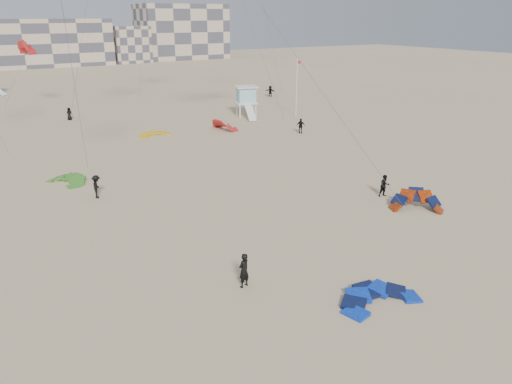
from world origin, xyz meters
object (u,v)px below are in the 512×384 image
kite_ground_orange (416,209)px  kitesurfer_main (244,270)px  lifeguard_tower_near (246,101)px  kite_ground_blue (378,302)px

kite_ground_orange → kitesurfer_main: 15.95m
kitesurfer_main → lifeguard_tower_near: lifeguard_tower_near is taller
kitesurfer_main → lifeguard_tower_near: (22.64, 38.76, 1.08)m
kite_ground_blue → kite_ground_orange: size_ratio=1.12×
kite_ground_blue → lifeguard_tower_near: 46.90m
kitesurfer_main → kite_ground_orange: bearing=172.1°
kite_ground_blue → kitesurfer_main: size_ratio=2.13×
lifeguard_tower_near → kitesurfer_main: bearing=-103.1°
kite_ground_blue → lifeguard_tower_near: size_ratio=0.66×
lifeguard_tower_near → kite_ground_blue: bearing=-95.2°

